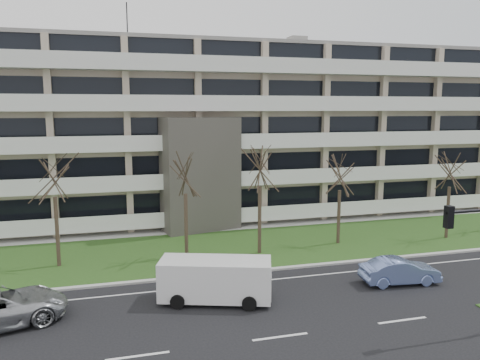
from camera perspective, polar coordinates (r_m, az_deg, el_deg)
name	(u,v)px	position (r m, az deg, el deg)	size (l,w,h in m)	color
ground	(280,337)	(21.24, 4.93, -18.52)	(160.00, 160.00, 0.00)	black
grass_verge	(216,249)	(32.85, -2.97, -8.40)	(90.00, 10.00, 0.06)	#264A18
curb	(234,273)	(28.23, -0.76, -11.25)	(90.00, 0.35, 0.12)	#B2B2AD
sidewalk	(201,229)	(38.04, -4.74, -6.01)	(90.00, 2.00, 0.08)	#B2B2AD
lane_edge_line	(240,283)	(26.89, 0.05, -12.42)	(90.00, 0.12, 0.01)	white
apartment_building	(187,131)	(43.56, -6.53, 5.94)	(60.50, 15.10, 18.75)	#C5B099
blue_sedan	(400,271)	(28.05, 18.90, -10.45)	(1.52, 4.35, 1.43)	#8098DE
white_van	(217,277)	(24.13, -2.84, -11.67)	(5.96, 3.73, 2.17)	white
tree_2	(53,169)	(30.22, -21.80, 1.25)	(3.92, 3.92, 7.84)	#382B21
tree_3	(185,168)	(30.07, -6.71, 1.42)	(3.80, 3.80, 7.60)	#382B21
tree_4	(260,160)	(30.64, 2.45, 2.49)	(4.10, 4.10, 8.20)	#382B21
tree_5	(340,169)	(33.79, 12.13, 1.30)	(3.50, 3.50, 7.01)	#382B21
tree_6	(451,166)	(37.80, 24.31, 1.51)	(3.51, 3.51, 7.03)	#382B21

